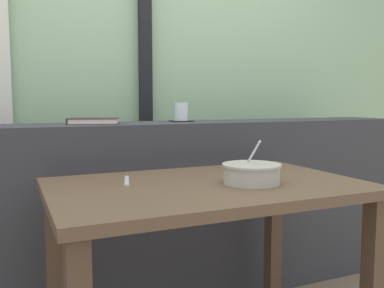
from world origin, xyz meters
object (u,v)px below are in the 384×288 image
Objects in this scene: coaster_square at (181,121)px; closed_book at (94,121)px; breakfast_table at (207,215)px; juice_glass at (181,112)px; soup_bowl at (251,174)px; fork_utensil at (127,181)px.

closed_book is at bearing -176.32° from coaster_square.
breakfast_table is 0.74m from coaster_square.
juice_glass is (0.18, 0.66, 0.34)m from breakfast_table.
soup_bowl is at bearing -59.63° from closed_book.
breakfast_table is 0.22m from soup_bowl.
fork_utensil is (-0.43, -0.52, -0.18)m from coaster_square.
coaster_square is 0.70m from fork_utensil.
juice_glass is at bearing 65.90° from fork_utensil.
breakfast_table is 4.21× the size of closed_book.
fork_utensil is (0.02, -0.49, -0.19)m from closed_book.
coaster_square is at bearing 87.12° from soup_bowl.
soup_bowl is (0.14, -0.07, 0.15)m from breakfast_table.
soup_bowl reaches higher than breakfast_table.
juice_glass is 0.44× the size of soup_bowl.
breakfast_table is 0.75m from closed_book.
breakfast_table is 6.39× the size of fork_utensil.
closed_book is 1.25× the size of soup_bowl.
closed_book reaches higher than fork_utensil.
coaster_square is 0.39× the size of closed_book.
soup_bowl is at bearing -92.88° from juice_glass.
coaster_square is 1.09× the size of juice_glass.
closed_book is 0.53m from fork_utensil.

